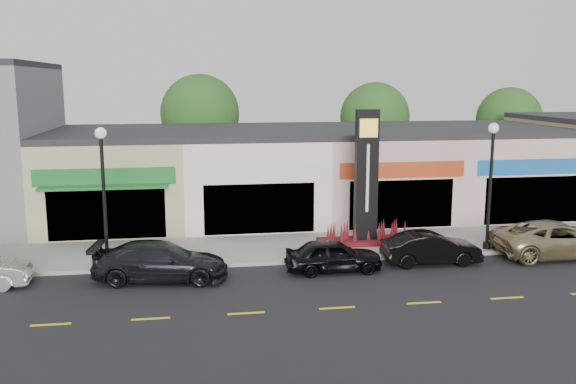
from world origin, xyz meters
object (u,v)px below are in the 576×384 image
(pylon_sign, at_px, (366,197))
(car_black_sedan, at_px, (333,256))
(lamp_west_near, at_px, (103,183))
(lamp_east_near, at_px, (491,173))
(car_dark_sedan, at_px, (161,261))
(car_gold_suv, at_px, (558,239))
(car_black_conv, at_px, (431,248))

(pylon_sign, height_order, car_black_sedan, pylon_sign)
(lamp_west_near, relative_size, pylon_sign, 0.91)
(lamp_west_near, height_order, lamp_east_near, same)
(car_dark_sedan, distance_m, car_gold_suv, 16.49)
(lamp_west_near, distance_m, car_black_sedan, 9.36)
(car_dark_sedan, distance_m, car_black_conv, 10.79)
(car_black_sedan, height_order, car_gold_suv, car_gold_suv)
(lamp_east_near, relative_size, car_dark_sedan, 1.09)
(lamp_east_near, xyz_separation_m, pylon_sign, (-5.00, 1.70, -1.20))
(lamp_east_near, bearing_deg, car_black_sedan, -167.14)
(car_dark_sedan, xyz_separation_m, car_gold_suv, (16.48, 0.58, 0.03))
(pylon_sign, relative_size, car_dark_sedan, 1.20)
(lamp_east_near, xyz_separation_m, car_dark_sedan, (-13.85, -1.68, -2.75))
(lamp_east_near, xyz_separation_m, car_black_sedan, (-7.23, -1.65, -2.83))
(pylon_sign, bearing_deg, car_dark_sedan, -159.13)
(lamp_east_near, height_order, car_gold_suv, lamp_east_near)
(lamp_west_near, bearing_deg, car_black_conv, -5.62)
(lamp_east_near, distance_m, car_dark_sedan, 14.22)
(lamp_west_near, bearing_deg, car_gold_suv, -3.37)
(car_black_sedan, bearing_deg, car_black_conv, -85.00)
(car_black_sedan, bearing_deg, car_gold_suv, -87.01)
(lamp_west_near, relative_size, car_gold_suv, 1.01)
(car_dark_sedan, relative_size, car_black_conv, 1.26)
(lamp_east_near, bearing_deg, car_gold_suv, -22.66)
(car_black_conv, bearing_deg, pylon_sign, 34.48)
(car_black_conv, bearing_deg, car_black_sedan, 96.69)
(car_dark_sedan, xyz_separation_m, car_black_sedan, (6.62, 0.03, -0.08))
(lamp_east_near, relative_size, car_black_conv, 1.38)
(car_black_sedan, bearing_deg, lamp_west_near, 79.12)
(car_black_conv, relative_size, car_gold_suv, 0.73)
(lamp_east_near, distance_m, pylon_sign, 5.42)
(lamp_west_near, xyz_separation_m, car_black_conv, (12.93, -1.27, -2.82))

